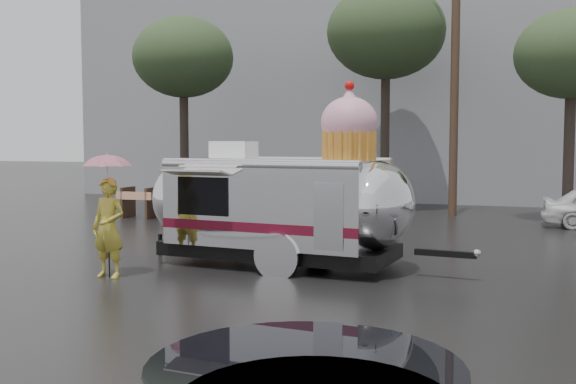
% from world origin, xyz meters
% --- Properties ---
extents(ground, '(120.00, 120.00, 0.00)m').
position_xyz_m(ground, '(0.00, 0.00, 0.00)').
color(ground, black).
rests_on(ground, ground).
extents(puddles, '(13.76, 9.14, 0.01)m').
position_xyz_m(puddles, '(0.73, -1.85, 0.00)').
color(puddles, black).
rests_on(puddles, ground).
extents(grey_building, '(22.00, 12.00, 13.00)m').
position_xyz_m(grey_building, '(-4.00, 24.00, 6.50)').
color(grey_building, slate).
rests_on(grey_building, ground).
extents(utility_pole, '(1.60, 0.28, 9.00)m').
position_xyz_m(utility_pole, '(2.50, 14.00, 4.62)').
color(utility_pole, '#473323').
rests_on(utility_pole, ground).
extents(tree_left, '(3.64, 3.64, 6.95)m').
position_xyz_m(tree_left, '(-7.00, 13.00, 5.48)').
color(tree_left, '#382D26').
rests_on(tree_left, ground).
extents(tree_mid, '(4.20, 4.20, 8.03)m').
position_xyz_m(tree_mid, '(0.00, 15.00, 6.34)').
color(tree_mid, '#382D26').
rests_on(tree_mid, ground).
extents(tree_right, '(3.36, 3.36, 6.42)m').
position_xyz_m(tree_right, '(6.00, 13.00, 5.06)').
color(tree_right, '#382D26').
rests_on(tree_right, ground).
extents(barricade_row, '(4.30, 0.80, 1.00)m').
position_xyz_m(barricade_row, '(-5.55, 9.96, 0.52)').
color(barricade_row, '#473323').
rests_on(barricade_row, ground).
extents(airstream_trailer, '(6.86, 2.79, 3.70)m').
position_xyz_m(airstream_trailer, '(0.16, 3.59, 1.30)').
color(airstream_trailer, silver).
rests_on(airstream_trailer, ground).
extents(person_left, '(0.69, 0.49, 1.83)m').
position_xyz_m(person_left, '(-2.44, 1.44, 0.91)').
color(person_left, gold).
rests_on(person_left, ground).
extents(umbrella_pink, '(1.08, 1.08, 2.28)m').
position_xyz_m(umbrella_pink, '(-2.44, 1.44, 1.92)').
color(umbrella_pink, pink).
rests_on(umbrella_pink, ground).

